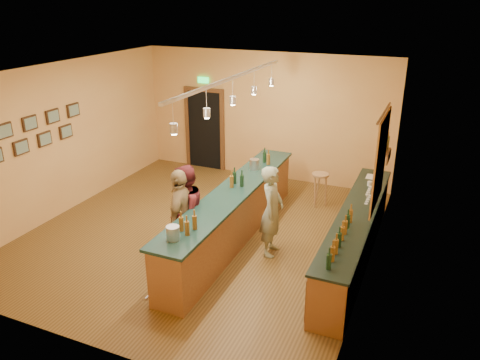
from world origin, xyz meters
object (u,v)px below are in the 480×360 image
at_px(bar_stool, 320,180).
at_px(bartender, 272,211).
at_px(tasting_bar, 233,211).
at_px(customer_a, 185,212).
at_px(customer_b, 181,216).
at_px(back_counter, 355,235).

bearing_deg(bar_stool, bartender, -97.10).
relative_size(bartender, bar_stool, 2.19).
distance_m(tasting_bar, customer_a, 1.06).
distance_m(customer_a, bar_stool, 3.51).
bearing_deg(customer_b, back_counter, 100.94).
bearing_deg(tasting_bar, customer_a, -122.18).
xyz_separation_m(tasting_bar, customer_a, (-0.55, -0.87, 0.26)).
distance_m(bartender, bar_stool, 2.41).
height_order(tasting_bar, bartender, bartender).
height_order(customer_a, bar_stool, customer_a).
bearing_deg(customer_b, customer_a, 168.09).
height_order(customer_a, customer_b, customer_a).
bearing_deg(bartender, customer_b, 115.01).
distance_m(bartender, customer_b, 1.62).
height_order(back_counter, tasting_bar, tasting_bar).
height_order(tasting_bar, customer_a, customer_a).
distance_m(bartender, customer_a, 1.55).
bearing_deg(customer_a, customer_b, -1.98).
bearing_deg(customer_b, bar_stool, 140.41).
bearing_deg(bar_stool, customer_b, -117.68).
relative_size(customer_a, customer_b, 1.01).
bearing_deg(tasting_bar, customer_b, -118.41).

